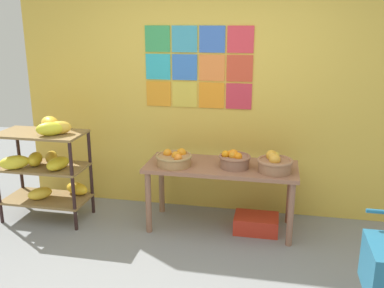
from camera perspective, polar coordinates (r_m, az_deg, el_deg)
back_wall_with_art at (r=4.60m, az=2.44°, el=6.99°), size 4.25×0.07×2.65m
banana_shelf_unit at (r=4.71m, az=-18.92°, el=-2.20°), size 0.89×0.56×1.10m
display_table at (r=4.28m, az=3.93°, el=-3.94°), size 1.51×0.61×0.68m
fruit_basket_back_right at (r=4.17m, az=5.68°, el=-2.09°), size 0.31×0.31×0.18m
fruit_basket_right at (r=4.21m, az=-2.38°, el=-2.00°), size 0.36×0.36×0.16m
fruit_basket_back_left at (r=4.10m, az=11.02°, el=-2.56°), size 0.34×0.34×0.19m
produce_crate_under_table at (r=4.44m, az=8.59°, el=-10.50°), size 0.44×0.31×0.17m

